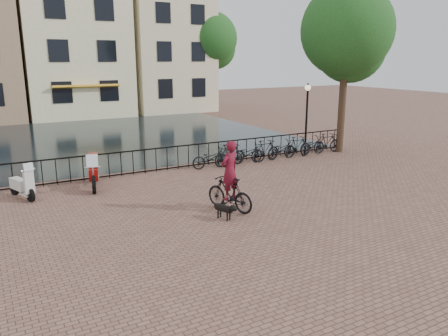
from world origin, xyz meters
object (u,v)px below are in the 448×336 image
dog (224,211)px  motorcycle (93,168)px  cyclist (230,180)px  lamp_post (307,107)px  scooter (21,179)px

dog → motorcycle: size_ratio=0.39×
cyclist → dog: cyclist is taller
motorcycle → dog: bearing=-50.0°
cyclist → dog: bearing=28.8°
lamp_post → cyclist: lamp_post is taller
lamp_post → scooter: lamp_post is taller
dog → scooter: bearing=113.1°
scooter → cyclist: bearing=-59.6°
lamp_post → motorcycle: lamp_post is taller
cyclist → motorcycle: cyclist is taller
dog → motorcycle: 5.87m
dog → scooter: (-5.08, 5.11, 0.42)m
cyclist → lamp_post: bearing=-163.6°
lamp_post → motorcycle: 10.69m
cyclist → scooter: 7.21m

